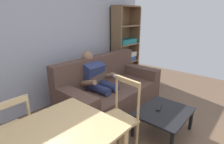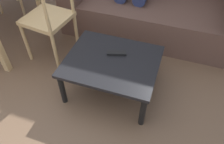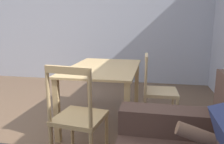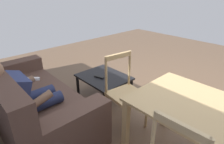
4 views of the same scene
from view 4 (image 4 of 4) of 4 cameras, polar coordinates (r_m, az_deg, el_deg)
ground_plane at (r=3.29m, az=17.24°, el=-8.44°), size 8.22×8.22×0.00m
couch at (r=2.74m, az=-24.28°, el=-8.73°), size 2.06×0.99×0.94m
person_lounging at (r=2.41m, az=-24.67°, el=-7.03°), size 0.59×0.94×1.08m
coffee_table at (r=3.14m, az=-2.53°, el=-2.08°), size 0.81×0.67×0.37m
tv_remote at (r=3.07m, az=-3.95°, el=-1.52°), size 0.18×0.10×0.02m
dining_table at (r=1.92m, az=27.38°, el=-13.19°), size 1.36×0.88×0.76m
dining_chair_facing_couch at (r=2.42m, az=4.12°, el=-6.64°), size 0.47×0.47×0.98m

